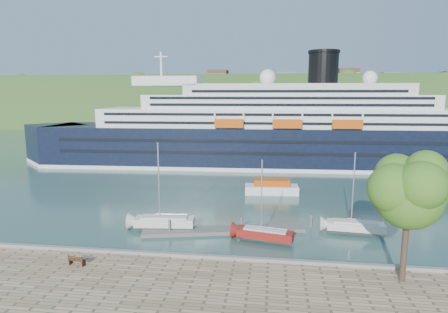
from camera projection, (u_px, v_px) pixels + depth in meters
ground at (219, 268)px, 35.41m from camera, size 400.00×400.00×0.00m
far_hillside at (264, 102)px, 175.11m from camera, size 400.00×50.00×24.00m
quay_coping at (219, 257)px, 35.02m from camera, size 220.00×0.50×0.30m
cruise_ship at (267, 109)px, 83.47m from camera, size 113.91×21.25×25.45m
park_bench at (77, 260)px, 33.63m from camera, size 1.70×0.89×1.04m
promenade_tree at (408, 212)px, 29.93m from camera, size 7.14×7.14×11.82m
floating_pontoon at (224, 230)px, 44.49m from camera, size 19.20×6.52×0.43m
sailboat_white_near at (164, 189)px, 44.36m from camera, size 8.04×2.90×10.16m
sailboat_red at (266, 203)px, 40.87m from camera, size 7.06×3.21×8.81m
sailboat_white_far at (357, 196)px, 43.14m from camera, size 7.29×2.56×9.24m
tender_launch at (272, 186)px, 61.30m from camera, size 8.94×3.65×2.41m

